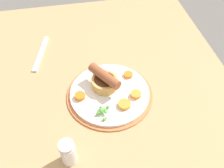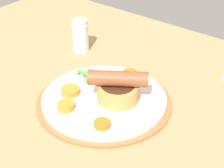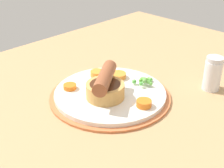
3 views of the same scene
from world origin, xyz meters
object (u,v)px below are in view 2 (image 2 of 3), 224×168
Objects in this scene: sausage_pudding at (118,88)px; carrot_slice_2 at (102,124)px; carrot_slice_0 at (66,106)px; dinner_plate at (104,101)px; carrot_slice_1 at (70,91)px; pea_pile at (87,73)px; carrot_slice_3 at (130,74)px; salt_shaker at (80,35)px.

sausage_pudding reaches higher than carrot_slice_2.
carrot_slice_0 reaches higher than carrot_slice_2.
carrot_slice_2 is (-5.32, 6.91, 1.33)cm from dinner_plate.
sausage_pudding is 8.75cm from carrot_slice_2.
sausage_pudding is 9.51cm from carrot_slice_1.
carrot_slice_0 is 5.01cm from carrot_slice_1.
dinner_plate is at bearing 155.27° from pea_pile.
pea_pile is at bearing 132.39° from sausage_pudding.
carrot_slice_3 is at bearing -86.93° from dinner_plate.
salt_shaker reaches higher than pea_pile.
carrot_slice_0 is at bearing 126.61° from salt_shaker.
carrot_slice_1 is (-1.49, 6.48, -0.52)cm from pea_pile.
carrot_slice_1 is (8.30, 4.21, -1.97)cm from sausage_pudding.
dinner_plate is 6.76cm from carrot_slice_1.
dinner_plate is 4.31cm from sausage_pudding.
carrot_slice_3 is 0.39× the size of salt_shaker.
carrot_slice_3 is (0.48, -8.96, 1.48)cm from dinner_plate.
pea_pile is at bearing -39.11° from carrot_slice_2.
salt_shaker is (12.57, -16.67, 1.86)cm from carrot_slice_1.
carrot_slice_1 is 13.20cm from carrot_slice_3.
dinner_plate is at bearing -112.39° from carrot_slice_0.
sausage_pudding reaches higher than carrot_slice_0.
carrot_slice_0 reaches higher than dinner_plate.
salt_shaker is at bearing -52.98° from carrot_slice_1.
carrot_slice_3 is (5.80, -15.87, 0.15)cm from carrot_slice_2.
carrot_slice_0 and carrot_slice_3 have the same top height.
dinner_plate is 23.10cm from salt_shaker.
pea_pile is 1.30× the size of carrot_slice_1.
carrot_slice_1 is 20.96cm from salt_shaker.
carrot_slice_2 is at bearing 110.08° from carrot_slice_3.
carrot_slice_1 is at bearing 172.34° from sausage_pudding.
carrot_slice_1 is at bearing 102.98° from pea_pile.
carrot_slice_1 is at bearing -55.08° from carrot_slice_0.
pea_pile is at bearing 137.39° from salt_shaker.
sausage_pudding is 10.16cm from pea_pile.
salt_shaker is at bearing -40.79° from carrot_slice_2.
dinner_plate is 8.53× the size of carrot_slice_3.
carrot_slice_1 is 1.18× the size of carrot_slice_3.
carrot_slice_2 is at bearing 139.21° from salt_shaker.
pea_pile reaches higher than dinner_plate.
sausage_pudding is 3.52× the size of carrot_slice_3.
sausage_pudding is at bearing -123.15° from carrot_slice_0.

